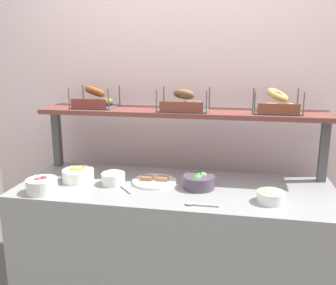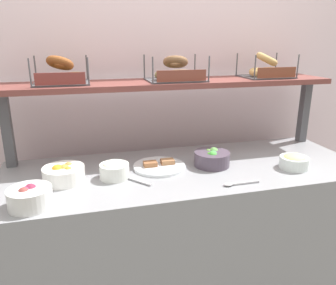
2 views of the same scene
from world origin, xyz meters
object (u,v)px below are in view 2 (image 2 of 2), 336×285
Objects in this scene: serving_spoon_near_plate at (236,184)px; bowl_veggie_mix at (212,158)px; bowl_beet_salad at (30,197)px; bowl_cream_cheese at (114,169)px; bagel_basket_poppy at (175,73)px; bowl_egg_salad at (294,161)px; bagel_basket_sesame at (266,69)px; serving_plate_white at (159,166)px; bagel_basket_cinnamon_raisin at (61,75)px; serving_spoon_by_edge at (131,179)px; bowl_fruit_salad at (64,174)px.

bowl_veggie_mix is at bearing 93.11° from serving_spoon_near_plate.
bowl_beet_salad reaches higher than bowl_veggie_mix.
bowl_cream_cheese is 0.45× the size of bagel_basket_poppy.
bowl_veggie_mix is 0.92m from bowl_beet_salad.
bowl_beet_salad is 1.00m from bagel_basket_poppy.
bowl_egg_salad is 0.61m from bagel_basket_sesame.
bagel_basket_sesame is at bearing 17.89° from serving_plate_white.
serving_plate_white is 0.53m from bagel_basket_poppy.
bowl_egg_salad is at bearing -36.51° from bagel_basket_poppy.
bowl_beet_salad is at bearing -150.53° from bowl_cream_cheese.
bagel_basket_poppy is at bearing 55.33° from serving_plate_white.
bowl_beet_salad is 0.55× the size of bagel_basket_poppy.
bagel_basket_cinnamon_raisin is (-1.16, 0.43, 0.44)m from bowl_egg_salad.
bagel_basket_cinnamon_raisin is at bearing 159.37° from bowl_veggie_mix.
bowl_veggie_mix is 0.59× the size of bagel_basket_poppy.
bagel_basket_sesame is at bearing 21.75° from serving_spoon_by_edge.
bowl_veggie_mix is 0.91m from bagel_basket_cinnamon_raisin.
bowl_beet_salad is at bearing -160.30° from serving_spoon_by_edge.
bowl_egg_salad is at bearing 16.68° from serving_spoon_near_plate.
bowl_beet_salad is 0.42m from bowl_cream_cheese.
bowl_veggie_mix is 0.69× the size of serving_plate_white.
bagel_basket_poppy is (0.62, -0.03, -0.00)m from bagel_basket_cinnamon_raisin.
bowl_cream_cheese is (-0.53, -0.03, 0.00)m from bowl_veggie_mix.
bowl_cream_cheese is 1.11m from bagel_basket_sesame.
serving_spoon_by_edge is 1.08m from bagel_basket_sesame.
bowl_egg_salad is 0.43m from bowl_veggie_mix.
serving_spoon_by_edge is at bearing -143.87° from serving_plate_white.
bowl_beet_salad is 0.69m from bagel_basket_cinnamon_raisin.
bowl_veggie_mix is 0.27m from serving_spoon_near_plate.
serving_spoon_near_plate is at bearing -45.68° from serving_plate_white.
bagel_basket_cinnamon_raisin is (-0.30, 0.36, 0.47)m from serving_spoon_by_edge.
serving_spoon_near_plate is 0.84m from bagel_basket_sesame.
bowl_fruit_salad is 1.08× the size of serving_spoon_near_plate.
bagel_basket_sesame reaches higher than serving_spoon_by_edge.
serving_spoon_by_edge is at bearing -50.55° from bagel_basket_cinnamon_raisin.
bowl_beet_salad reaches higher than serving_spoon_by_edge.
bagel_basket_cinnamon_raisin is at bearing 179.73° from bagel_basket_sesame.
serving_spoon_near_plate is 1.05m from bagel_basket_cinnamon_raisin.
serving_spoon_near_plate is 0.72m from bagel_basket_poppy.
bowl_fruit_salad is at bearing 173.64° from bowl_egg_salad.
serving_spoon_by_edge is at bearing -133.19° from bagel_basket_poppy.
serving_spoon_by_edge is 0.67m from bagel_basket_cinnamon_raisin.
serving_plate_white is (0.24, 0.07, -0.04)m from bowl_cream_cheese.
bowl_cream_cheese is 0.50× the size of bagel_basket_cinnamon_raisin.
bowl_fruit_salad is 0.32m from serving_spoon_by_edge.
bowl_cream_cheese is at bearing -4.26° from bowl_fruit_salad.
bagel_basket_cinnamon_raisin is at bearing 144.49° from serving_spoon_near_plate.
serving_plate_white is at bearing -162.11° from bagel_basket_sesame.
bowl_beet_salad is 0.90× the size of bowl_fruit_salad.
bowl_cream_cheese is 0.65m from bagel_basket_poppy.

